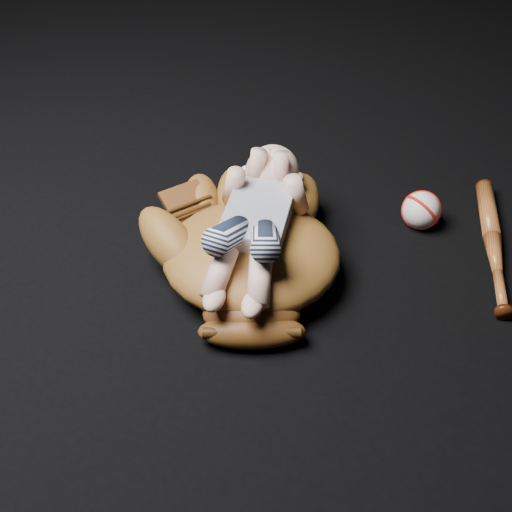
# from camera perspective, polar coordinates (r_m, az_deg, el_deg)

# --- Properties ---
(baseball_glove) EXTENTS (0.51, 0.55, 0.15)m
(baseball_glove) POSITION_cam_1_polar(r_m,az_deg,el_deg) (1.18, -0.41, 0.65)
(baseball_glove) COLOR brown
(baseball_glove) RESTS_ON ground
(newborn_baby) EXTENTS (0.19, 0.41, 0.16)m
(newborn_baby) POSITION_cam_1_polar(r_m,az_deg,el_deg) (1.14, -0.18, 3.11)
(newborn_baby) COLOR #DBA48D
(newborn_baby) RESTS_ON baseball_glove
(baseball_bat) EXTENTS (0.06, 0.39, 0.04)m
(baseball_bat) POSITION_cam_1_polar(r_m,az_deg,el_deg) (1.35, 20.34, 0.99)
(baseball_bat) COLOR brown
(baseball_bat) RESTS_ON ground
(baseball) EXTENTS (0.10, 0.10, 0.08)m
(baseball) POSITION_cam_1_polar(r_m,az_deg,el_deg) (1.36, 14.48, 3.97)
(baseball) COLOR silver
(baseball) RESTS_ON ground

